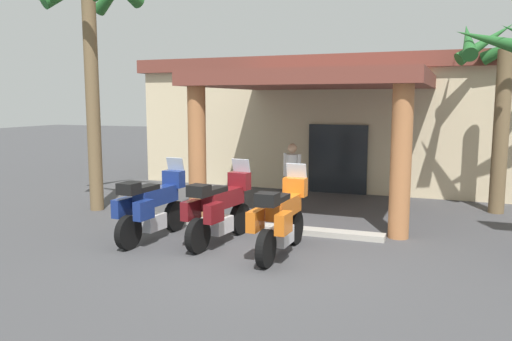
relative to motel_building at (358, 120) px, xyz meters
name	(u,v)px	position (x,y,z in m)	size (l,w,h in m)	color
ground_plane	(261,257)	(-0.07, -10.05, -2.15)	(80.00, 80.00, 0.00)	#424244
motel_building	(358,120)	(0.00, 0.00, 0.00)	(14.28, 12.04, 4.20)	beige
motorcycle_blue	(152,206)	(-2.53, -9.75, -1.45)	(0.74, 2.21, 1.61)	black
motorcycle_maroon	(219,209)	(-1.15, -9.50, -1.45)	(0.81, 2.21, 1.61)	black
motorcycle_orange	(281,218)	(0.24, -9.84, -1.45)	(0.72, 2.21, 1.61)	black
pedestrian	(292,173)	(-0.59, -6.33, -1.12)	(0.50, 0.32, 1.76)	black
palm_tree_near_portico	(505,68)	(4.26, -4.54, 1.46)	(2.63, 2.70, 4.97)	brown
palm_tree_roadside	(88,28)	(-5.49, -7.73, 2.46)	(2.51, 2.53, 6.42)	brown
curb_strip	(244,225)	(-1.15, -8.20, -2.09)	(6.16, 0.36, 0.12)	#ADA89E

